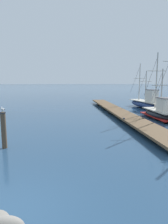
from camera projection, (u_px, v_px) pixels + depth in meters
floating_dock at (118, 111)px, 20.79m from camera, size 3.12×23.66×0.53m
fishing_boat_1 at (147, 103)px, 25.45m from camera, size 3.25×8.16×5.71m
fishing_boat_2 at (162, 112)px, 18.45m from camera, size 2.45×6.81×6.46m
mooring_piling at (4, 130)px, 10.36m from camera, size 0.30×0.30×1.90m
perched_seagull at (2, 109)px, 10.20m from camera, size 0.28×0.33×0.27m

